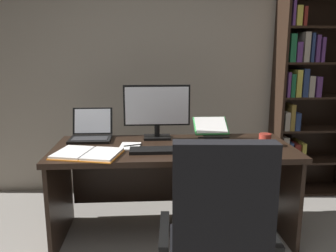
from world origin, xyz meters
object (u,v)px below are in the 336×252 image
(office_chair, at_px, (218,251))
(pen, at_px, (133,145))
(bookshelf, at_px, (306,97))
(desk, at_px, (173,167))
(computer_mouse, at_px, (200,149))
(coffee_mug, at_px, (265,140))
(monitor, at_px, (157,111))
(open_binder, at_px, (88,154))
(notepad, at_px, (130,146))
(reading_stand_with_book, at_px, (211,128))
(laptop, at_px, (91,133))
(keyboard, at_px, (159,150))

(office_chair, xyz_separation_m, pen, (-0.47, 0.95, 0.31))
(bookshelf, bearing_deg, desk, -152.04)
(computer_mouse, bearing_deg, coffee_mug, 12.56)
(computer_mouse, xyz_separation_m, coffee_mug, (0.52, 0.12, 0.03))
(office_chair, relative_size, computer_mouse, 10.15)
(pen, bearing_deg, monitor, 52.71)
(office_chair, height_order, monitor, monitor)
(desk, relative_size, pen, 13.05)
(monitor, relative_size, computer_mouse, 5.26)
(open_binder, height_order, notepad, open_binder)
(coffee_mug, bearing_deg, reading_stand_with_book, 136.20)
(office_chair, bearing_deg, reading_stand_with_book, 85.76)
(pen, bearing_deg, computer_mouse, -16.49)
(laptop, distance_m, computer_mouse, 0.94)
(coffee_mug, bearing_deg, keyboard, -171.97)
(notepad, bearing_deg, keyboard, -34.35)
(coffee_mug, bearing_deg, monitor, 160.79)
(keyboard, distance_m, computer_mouse, 0.30)
(office_chair, xyz_separation_m, laptop, (-0.82, 1.21, 0.35))
(open_binder, xyz_separation_m, coffee_mug, (1.32, 0.17, 0.04))
(bookshelf, xyz_separation_m, office_chair, (-1.26, -1.78, -0.57))
(office_chair, distance_m, open_binder, 1.12)
(desk, relative_size, monitor, 3.34)
(monitor, xyz_separation_m, open_binder, (-0.50, -0.45, -0.22))
(desk, bearing_deg, bookshelf, 27.96)
(bookshelf, relative_size, reading_stand_with_book, 7.02)
(monitor, height_order, keyboard, monitor)
(reading_stand_with_book, distance_m, open_binder, 1.09)
(computer_mouse, height_order, pen, computer_mouse)
(laptop, bearing_deg, office_chair, -55.82)
(computer_mouse, distance_m, coffee_mug, 0.53)
(desk, distance_m, office_chair, 1.05)
(desk, relative_size, coffee_mug, 19.15)
(computer_mouse, relative_size, open_binder, 0.20)
(monitor, distance_m, keyboard, 0.46)
(bookshelf, bearing_deg, computer_mouse, -141.52)
(office_chair, bearing_deg, bookshelf, 59.08)
(open_binder, xyz_separation_m, pen, (0.31, 0.20, 0.00))
(notepad, relative_size, coffee_mug, 2.20)
(office_chair, height_order, notepad, office_chair)
(laptop, xyz_separation_m, notepad, (0.33, -0.26, -0.05))
(open_binder, relative_size, notepad, 2.43)
(pen, bearing_deg, laptop, 143.28)
(desk, xyz_separation_m, monitor, (-0.12, 0.17, 0.43))
(laptop, height_order, keyboard, laptop)
(pen, bearing_deg, coffee_mug, -1.73)
(keyboard, distance_m, reading_stand_with_book, 0.65)
(reading_stand_with_book, xyz_separation_m, coffee_mug, (0.35, -0.34, -0.03))
(reading_stand_with_book, relative_size, open_binder, 0.57)
(office_chair, xyz_separation_m, notepad, (-0.49, 0.95, 0.30))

